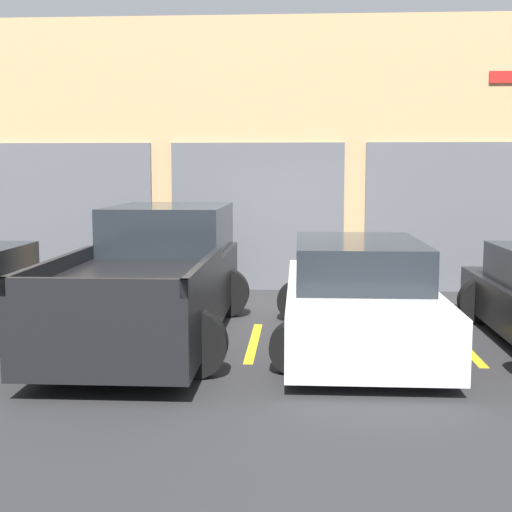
{
  "coord_description": "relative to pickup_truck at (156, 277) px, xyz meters",
  "views": [
    {
      "loc": [
        0.59,
        -10.57,
        2.27
      ],
      "look_at": [
        0.0,
        -0.8,
        1.1
      ],
      "focal_mm": 50.0,
      "sensor_mm": 36.0,
      "label": 1
    }
  ],
  "objects": [
    {
      "name": "shophouse_building",
      "position": [
        1.37,
        4.26,
        1.71
      ],
      "size": [
        16.36,
        0.68,
        5.15
      ],
      "color": "tan",
      "rests_on": "ground"
    },
    {
      "name": "sedan_white",
      "position": [
        2.75,
        -0.3,
        -0.18
      ],
      "size": [
        2.22,
        4.66,
        1.36
      ],
      "color": "white",
      "rests_on": "ground"
    },
    {
      "name": "parking_stripe_left",
      "position": [
        -1.38,
        -0.33,
        -0.81
      ],
      "size": [
        0.12,
        2.2,
        0.01
      ],
      "primitive_type": "cube",
      "color": "gold",
      "rests_on": "ground"
    },
    {
      "name": "parking_stripe_centre",
      "position": [
        1.38,
        -0.33,
        -0.81
      ],
      "size": [
        0.12,
        2.2,
        0.01
      ],
      "primitive_type": "cube",
      "color": "gold",
      "rests_on": "ground"
    },
    {
      "name": "parking_stripe_right",
      "position": [
        4.13,
        -0.33,
        -0.81
      ],
      "size": [
        0.12,
        2.2,
        0.01
      ],
      "primitive_type": "cube",
      "color": "gold",
      "rests_on": "ground"
    },
    {
      "name": "ground_plane",
      "position": [
        1.38,
        0.97,
        -0.81
      ],
      "size": [
        28.0,
        28.0,
        0.0
      ],
      "primitive_type": "plane",
      "color": "#2D2D30"
    },
    {
      "name": "pickup_truck",
      "position": [
        0.0,
        0.0,
        0.0
      ],
      "size": [
        2.39,
        5.38,
        1.75
      ],
      "color": "black",
      "rests_on": "ground"
    }
  ]
}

